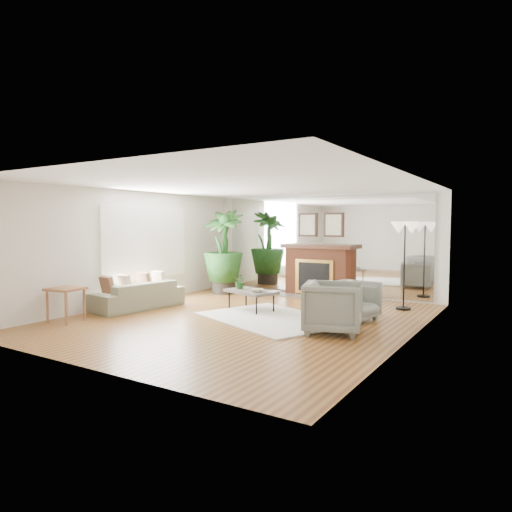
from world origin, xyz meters
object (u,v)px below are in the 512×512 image
Objects in this scene: fireplace at (317,269)px; potted_ficus at (223,249)px; coffee_table at (251,292)px; sofa at (138,295)px; floor_lamp at (405,235)px; side_table at (66,293)px; armchair_front at (333,307)px; armchair_back at (353,301)px.

fireplace is 2.43m from potted_ficus.
coffee_table is 0.62× the size of sofa.
sofa is 0.91× the size of potted_ficus.
potted_ficus is 4.50m from floor_lamp.
side_table is at bearing 1.91° from sofa.
fireplace reaches higher than floor_lamp.
floor_lamp reaches higher than coffee_table.
fireplace is 1.13× the size of floor_lamp.
fireplace reaches higher than armchair_front.
fireplace is 2.94m from armchair_back.
side_table reaches higher than coffee_table.
fireplace is 0.96× the size of potted_ficus.
fireplace is at bearing 152.50° from sofa.
side_table is (-4.42, -1.77, 0.10)m from armchair_front.
fireplace is 3.27× the size of side_table.
sofa is 2.82m from potted_ficus.
armchair_back is (2.07, 0.25, -0.03)m from coffee_table.
armchair_back is at bearing 6.74° from coffee_table.
armchair_back reaches higher than coffee_table.
side_table is 0.34× the size of floor_lamp.
armchair_back is 4.28m from potted_ficus.
fireplace reaches higher than side_table.
sofa is at bearing 73.93° from armchair_front.
side_table is (-2.59, -5.21, -0.14)m from fireplace.
floor_lamp is (2.29, -0.76, 0.89)m from fireplace.
armchair_back is 0.87× the size of armchair_front.
floor_lamp reaches higher than armchair_front.
floor_lamp is (0.52, 1.57, 1.19)m from armchair_back.
sofa is at bearing -154.47° from coffee_table.
potted_ficus reaches higher than fireplace.
fireplace reaches higher than sofa.
coffee_table is 2.31m from armchair_front.
sofa is 1.07× the size of floor_lamp.
side_table is (-4.36, -2.88, 0.16)m from armchair_back.
fireplace reaches higher than armchair_back.
sofa is at bearing -124.21° from fireplace.
floor_lamp is at bearing 42.39° from side_table.
floor_lamp reaches higher than armchair_back.
side_table is (-2.28, -2.64, 0.13)m from coffee_table.
side_table is at bearing 133.69° from armchair_back.
armchair_front is 1.47× the size of side_table.
armchair_back is at bearing -52.76° from fireplace.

